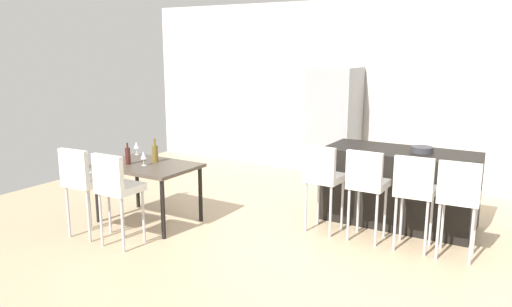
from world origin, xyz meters
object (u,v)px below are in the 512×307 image
Objects in this scene: bar_chair_left at (323,175)px; bar_chair_right at (415,188)px; wine_bottle_left at (128,156)px; dining_chair_far at (116,185)px; wine_bottle_near at (155,153)px; refrigerator at (334,125)px; fruit_bowl at (422,150)px; kitchen_island at (399,187)px; dining_table at (148,170)px; wine_glass_middle at (143,156)px; dining_chair_near at (82,178)px; bar_chair_middle at (367,181)px; wine_glass_right at (136,145)px; bar_chair_far at (459,194)px.

bar_chair_right is (1.05, 0.00, 0.00)m from bar_chair_left.
dining_chair_far is at bearing -53.95° from wine_bottle_left.
wine_bottle_near is at bearing -168.11° from bar_chair_right.
wine_bottle_left is at bearing -114.03° from refrigerator.
kitchen_island is at bearing -177.57° from fruit_bowl.
wine_glass_middle is at bearing -79.51° from dining_table.
kitchen_island is 1.71× the size of dining_chair_near.
wine_glass_right is (-3.04, -0.45, 0.17)m from bar_chair_middle.
dining_chair_near is (-2.93, -2.35, 0.24)m from kitchen_island.
wine_bottle_left is at bearing -55.89° from wine_glass_right.
dining_table is 0.82m from dining_chair_far.
wine_glass_middle is 0.68m from wine_glass_right.
refrigerator is (1.40, 3.14, 0.07)m from wine_bottle_left.
refrigerator is at bearing 140.29° from fruit_bowl.
kitchen_island reaches higher than wine_glass_middle.
dining_chair_far is 0.81m from wine_bottle_left.
dining_chair_near is 4.06m from refrigerator.
dining_chair_far is at bearing -103.77° from refrigerator.
bar_chair_far is at bearing 25.90° from dining_chair_far.
kitchen_island is 2.10m from refrigerator.
bar_chair_left is 4.14× the size of fruit_bowl.
bar_chair_left is at bearing 10.07° from wine_glass_right.
dining_chair_far is (-2.40, -2.35, 0.24)m from kitchen_island.
dining_chair_near is 0.77m from wine_glass_middle.
bar_chair_far is 3.52× the size of wine_bottle_near.
dining_chair_near is at bearing -77.30° from wine_glass_right.
dining_chair_far is 3.93× the size of wine_bottle_left.
wine_bottle_near is (-0.28, 0.92, 0.15)m from dining_chair_far.
fruit_bowl is at bearing 2.43° from kitchen_island.
fruit_bowl is at bearing 28.77° from wine_bottle_left.
dining_table is (-2.52, -0.79, -0.03)m from bar_chair_middle.
wine_bottle_near is 1.71× the size of wine_glass_right.
dining_table is (-1.99, -0.79, -0.03)m from bar_chair_left.
bar_chair_right is 3.15m from wine_glass_middle.
bar_chair_middle is 1.00× the size of bar_chair_right.
refrigerator reaches higher than bar_chair_right.
fruit_bowl is at bearing 99.07° from bar_chair_right.
dining_chair_far is 1.37m from wine_glass_right.
refrigerator is (1.46, 3.78, 0.22)m from dining_chair_near.
dining_chair_near is 0.57× the size of refrigerator.
wine_glass_middle is (0.21, 0.05, 0.02)m from wine_bottle_left.
wine_bottle_near is at bearing -153.77° from fruit_bowl.
bar_chair_left is at bearing 23.67° from wine_glass_middle.
bar_chair_left is 0.57× the size of refrigerator.
bar_chair_far reaches higher than wine_bottle_left.
kitchen_island is 6.03× the size of wine_bottle_near.
bar_chair_middle reaches higher than kitchen_island.
kitchen_island is at bearing 136.05° from bar_chair_far.
bar_chair_middle is 3.07m from wine_glass_right.
bar_chair_far is 3.80m from wine_bottle_left.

